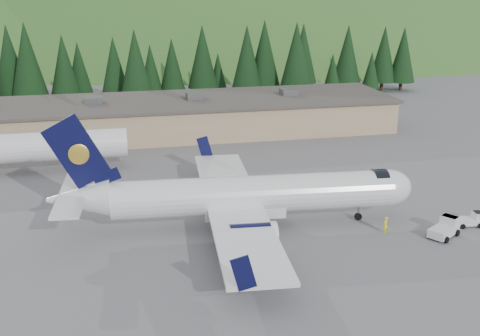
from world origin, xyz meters
The scene contains 9 objects.
ground centered at (0.00, 0.00, 0.00)m, with size 600.00×600.00×0.00m, color #57575B.
airliner centered at (-1.02, 0.08, 3.09)m, with size 34.95×32.81×11.59m.
second_airliner centered at (-24.92, 22.00, 3.32)m, with size 27.50×11.00×10.05m.
baggage_tug_a centered at (16.80, -6.13, 0.78)m, with size 3.63×3.18×1.74m.
baggage_tug_b centered at (20.56, -4.50, 0.62)m, with size 2.71×1.82×1.37m.
terminal_building centered at (-5.01, 38.00, 2.62)m, with size 71.00×17.00×6.10m.
ramp_worker centered at (11.64, -4.40, 0.82)m, with size 0.60×0.39×1.64m, color yellow.
tree_line centered at (-3.59, 61.78, 7.66)m, with size 111.62×19.04×14.27m.
hills centered at (53.34, 207.38, -82.80)m, with size 614.00×330.00×300.00m.
Camera 1 is at (-12.89, -52.12, 22.99)m, focal length 45.00 mm.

